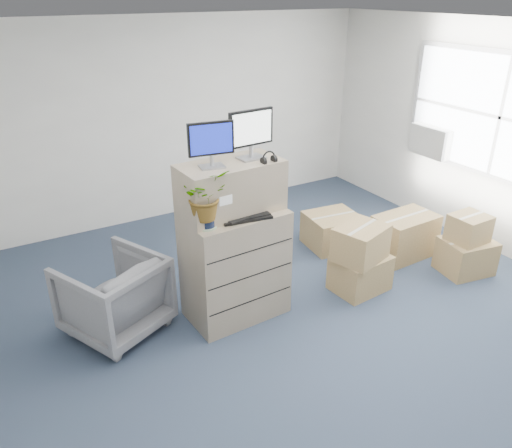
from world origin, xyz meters
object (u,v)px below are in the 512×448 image
object	(u,v)px
monitor_left	(211,142)
water_bottle	(243,197)
potted_plant	(205,201)
filing_cabinet_lower	(235,265)
office_chair	(114,292)
monitor_right	(251,132)
keyboard	(246,217)

from	to	relation	value
monitor_left	water_bottle	world-z (taller)	monitor_left
monitor_left	potted_plant	size ratio (longest dim) A/B	0.79
filing_cabinet_lower	office_chair	xyz separation A→B (m)	(-1.16, 0.34, -0.14)
filing_cabinet_lower	monitor_right	distance (m)	1.35
monitor_left	potted_plant	world-z (taller)	monitor_left
monitor_right	water_bottle	bearing A→B (deg)	-168.69
water_bottle	potted_plant	bearing A→B (deg)	-160.20
keyboard	filing_cabinet_lower	bearing A→B (deg)	110.65
monitor_right	keyboard	bearing A→B (deg)	-135.20
monitor_right	office_chair	distance (m)	2.03
filing_cabinet_lower	monitor_left	distance (m)	1.31
filing_cabinet_lower	keyboard	xyz separation A→B (m)	(0.03, -0.16, 0.59)
potted_plant	office_chair	xyz separation A→B (m)	(-0.80, 0.48, -0.96)
water_bottle	office_chair	size ratio (longest dim) A/B	0.31
keyboard	office_chair	xyz separation A→B (m)	(-1.19, 0.50, -0.72)
keyboard	office_chair	size ratio (longest dim) A/B	0.55
water_bottle	office_chair	distance (m)	1.56
filing_cabinet_lower	monitor_right	world-z (taller)	monitor_right
potted_plant	keyboard	bearing A→B (deg)	-3.05
monitor_left	office_chair	world-z (taller)	monitor_left
monitor_left	water_bottle	size ratio (longest dim) A/B	1.56
filing_cabinet_lower	keyboard	bearing A→B (deg)	-80.93
monitor_left	keyboard	distance (m)	0.77
filing_cabinet_lower	monitor_right	xyz separation A→B (m)	(0.23, 0.06, 1.32)
monitor_right	water_bottle	world-z (taller)	monitor_right
keyboard	water_bottle	distance (m)	0.24
filing_cabinet_lower	potted_plant	bearing A→B (deg)	-161.64
monitor_left	water_bottle	xyz separation A→B (m)	(0.31, 0.01, -0.59)
monitor_left	water_bottle	bearing A→B (deg)	10.06
monitor_left	monitor_right	world-z (taller)	monitor_right
monitor_right	filing_cabinet_lower	bearing A→B (deg)	-169.45
monitor_left	monitor_right	size ratio (longest dim) A/B	0.89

